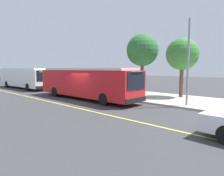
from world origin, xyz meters
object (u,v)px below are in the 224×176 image
object	(u,v)px
route_sign_post	(113,78)
waiting_bench	(109,87)
pedestrian_commuter	(98,84)
transit_bus_main	(86,82)
transit_bus_second	(24,77)

from	to	relation	value
route_sign_post	waiting_bench	bearing A→B (deg)	139.05
route_sign_post	pedestrian_commuter	size ratio (longest dim) A/B	1.66
waiting_bench	pedestrian_commuter	xyz separation A→B (m)	(-0.25, -1.66, 0.48)
transit_bus_main	waiting_bench	bearing A→B (deg)	109.85
transit_bus_second	pedestrian_commuter	bearing A→B (deg)	14.93
transit_bus_main	transit_bus_second	world-z (taller)	same
transit_bus_main	route_sign_post	bearing A→B (deg)	67.76
transit_bus_main	route_sign_post	size ratio (longest dim) A/B	4.28
route_sign_post	transit_bus_main	bearing A→B (deg)	-112.24
transit_bus_second	route_sign_post	distance (m)	15.78
transit_bus_main	pedestrian_commuter	bearing A→B (deg)	121.02
transit_bus_main	route_sign_post	xyz separation A→B (m)	(1.08, 2.64, 0.34)
pedestrian_commuter	waiting_bench	bearing A→B (deg)	81.38
transit_bus_second	pedestrian_commuter	world-z (taller)	transit_bus_second
waiting_bench	route_sign_post	bearing A→B (deg)	-40.95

